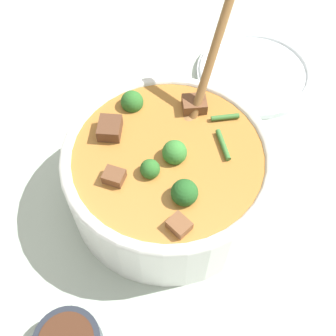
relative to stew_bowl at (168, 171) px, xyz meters
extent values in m
plane|color=#ADBCAD|center=(0.00, 0.00, -0.06)|extent=(4.00, 4.00, 0.00)
cylinder|color=white|center=(0.00, 0.00, -0.01)|extent=(0.29, 0.29, 0.10)
torus|color=white|center=(0.00, 0.00, 0.04)|extent=(0.29, 0.29, 0.02)
cylinder|color=#B27533|center=(0.00, 0.00, 0.01)|extent=(0.26, 0.26, 0.07)
sphere|color=#2D6B28|center=(-0.04, 0.01, 0.05)|extent=(0.03, 0.03, 0.03)
cylinder|color=#6B9956|center=(-0.04, 0.01, 0.03)|extent=(0.01, 0.01, 0.01)
sphere|color=#2D6B28|center=(0.06, 0.08, 0.05)|extent=(0.03, 0.03, 0.03)
cylinder|color=#6B9956|center=(0.06, 0.08, 0.02)|extent=(0.01, 0.01, 0.01)
sphere|color=#235B23|center=(-0.05, -0.05, 0.05)|extent=(0.03, 0.03, 0.03)
cylinder|color=#6B9956|center=(-0.05, -0.05, 0.03)|extent=(0.01, 0.01, 0.02)
sphere|color=#387F33|center=(0.00, -0.01, 0.05)|extent=(0.03, 0.03, 0.03)
cylinder|color=#6B9956|center=(0.00, -0.01, 0.03)|extent=(0.01, 0.01, 0.01)
cube|color=brown|center=(0.09, 0.00, 0.05)|extent=(0.04, 0.04, 0.03)
cube|color=brown|center=(-0.09, -0.06, 0.05)|extent=(0.03, 0.03, 0.02)
cube|color=brown|center=(-0.06, 0.04, 0.05)|extent=(0.02, 0.03, 0.02)
cube|color=brown|center=(0.00, 0.09, 0.05)|extent=(0.04, 0.04, 0.03)
cylinder|color=#3D7533|center=(0.04, -0.06, 0.05)|extent=(0.04, 0.04, 0.01)
cylinder|color=#3D7533|center=(0.09, -0.05, 0.05)|extent=(0.03, 0.04, 0.01)
ellipsoid|color=olive|center=(0.07, 0.00, 0.04)|extent=(0.04, 0.03, 0.01)
cylinder|color=olive|center=(0.13, -0.01, 0.12)|extent=(0.12, 0.02, 0.17)
cylinder|color=white|center=(0.30, -0.04, -0.06)|extent=(0.21, 0.21, 0.01)
torus|color=white|center=(0.30, -0.04, -0.05)|extent=(0.21, 0.21, 0.01)
camera|label=1|loc=(-0.29, -0.13, 0.49)|focal=45.00mm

